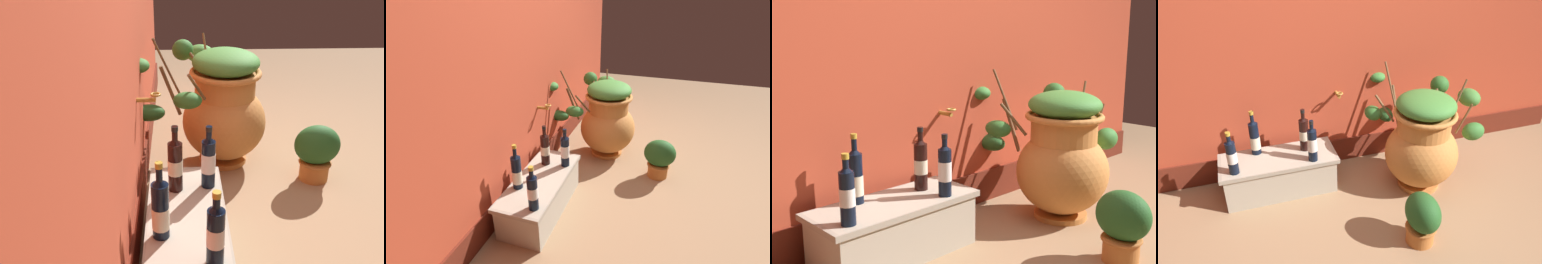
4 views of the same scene
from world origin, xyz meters
The scene contains 7 objects.
terracotta_urn centered at (0.56, 0.60, 0.39)m, with size 0.89×0.86×0.88m.
stone_ledge centered at (-0.49, 0.85, 0.16)m, with size 0.85×0.36×0.29m.
wine_bottle_left centered at (-0.28, 0.90, 0.44)m, with size 0.07×0.07×0.34m.
wine_bottle_middle centered at (-0.81, 0.75, 0.43)m, with size 0.07×0.07×0.32m.
wine_bottle_right centered at (-0.63, 0.96, 0.43)m, with size 0.07×0.07×0.35m.
wine_bottle_back centered at (-0.25, 0.74, 0.43)m, with size 0.07×0.07×0.32m.
potted_shrub centered at (0.27, 0.03, 0.20)m, with size 0.21×0.28×0.36m.
Camera 3 is at (-1.87, -1.07, 1.16)m, focal length 46.92 mm.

